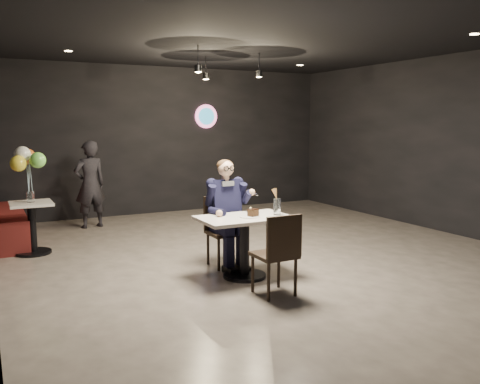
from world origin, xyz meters
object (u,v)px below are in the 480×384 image
chair_near (274,253)px  balloon_vase (30,197)px  sundae_glass (277,207)px  chair_far (225,232)px  seated_man (225,212)px  passerby (90,184)px  main_table (245,247)px  booth_bench (5,208)px  side_table (32,229)px

chair_near → balloon_vase: 3.78m
sundae_glass → balloon_vase: (-2.60, 2.44, -0.02)m
chair_far → balloon_vase: 2.87m
seated_man → passerby: size_ratio=0.93×
chair_near → passerby: size_ratio=0.59×
seated_man → passerby: 3.50m
main_table → chair_near: size_ratio=1.20×
sundae_glass → booth_bench: (-2.90, 3.44, -0.32)m
booth_bench → side_table: size_ratio=2.99×
chair_near → seated_man: seated_man is taller
main_table → seated_man: bearing=90.0°
chair_far → balloon_vase: (-2.19, 1.82, 0.37)m
booth_bench → chair_near: bearing=-58.5°
side_table → chair_far: bearing=-39.7°
main_table → booth_bench: 4.19m
balloon_vase → main_table: bearing=-47.3°
main_table → balloon_vase: bearing=132.7°
main_table → passerby: 4.04m
chair_far → seated_man: 0.26m
chair_far → chair_near: bearing=-90.0°
chair_far → seated_man: (0.00, 0.00, 0.26)m
main_table → sundae_glass: bearing=-9.8°
booth_bench → passerby: (1.41, 0.51, 0.24)m
side_table → balloon_vase: bearing=0.0°
chair_near → seated_man: size_ratio=0.64×
chair_far → balloon_vase: chair_far is taller
sundae_glass → booth_bench: bearing=130.1°
main_table → seated_man: size_ratio=0.76×
seated_man → sundae_glass: (0.41, -0.62, 0.13)m
seated_man → chair_near: bearing=-90.0°
main_table → seated_man: (-0.00, 0.55, 0.34)m
chair_near → passerby: 4.71m
chair_far → booth_bench: booth_bench is taller
sundae_glass → booth_bench: booth_bench is taller
chair_far → sundae_glass: bearing=-56.5°
booth_bench → side_table: 1.06m
chair_near → sundae_glass: 0.84m
chair_near → booth_bench: booth_bench is taller
chair_near → balloon_vase: (-2.19, 3.06, 0.37)m
chair_far → booth_bench: bearing=131.4°
booth_bench → side_table: bearing=-73.3°
chair_far → seated_man: bearing=90.0°
balloon_vase → chair_far: bearing=-39.7°
booth_bench → main_table: bearing=-53.6°
chair_near → side_table: 3.77m
passerby → chair_near: bearing=92.7°
main_table → side_table: bearing=132.7°
main_table → balloon_vase: 3.26m
seated_man → sundae_glass: seated_man is taller
chair_near → sundae_glass: sundae_glass is taller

